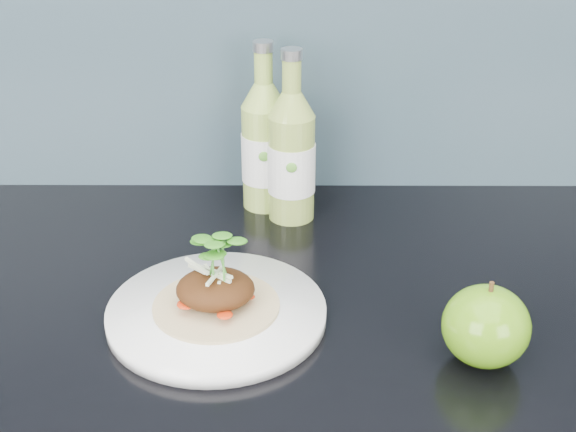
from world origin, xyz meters
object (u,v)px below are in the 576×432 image
green_apple (486,326)px  cider_bottle_left (265,146)px  dinner_plate (217,313)px  cider_bottle_right (292,156)px

green_apple → cider_bottle_left: cider_bottle_left is taller
dinner_plate → cider_bottle_left: 0.31m
dinner_plate → cider_bottle_right: 0.28m
cider_bottle_left → cider_bottle_right: 0.05m
green_apple → cider_bottle_right: cider_bottle_right is taller
cider_bottle_right → dinner_plate: bearing=-84.3°
cider_bottle_left → cider_bottle_right: (0.04, -0.04, 0.00)m
dinner_plate → cider_bottle_left: (0.05, 0.29, 0.08)m
green_apple → dinner_plate: bearing=165.5°
dinner_plate → green_apple: (0.28, -0.07, 0.03)m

